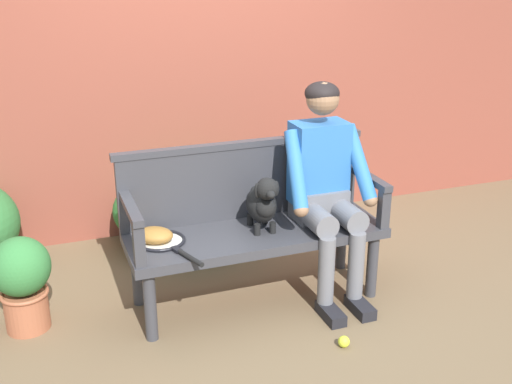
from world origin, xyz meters
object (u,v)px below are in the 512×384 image
object	(u,v)px
garden_bench	(256,240)
baseball_glove	(155,235)
potted_plant	(22,279)
person_seated	(324,182)
tennis_ball	(344,342)
dog_on_bench	(263,203)
tennis_racket	(163,242)

from	to	relation	value
garden_bench	baseball_glove	world-z (taller)	baseball_glove
garden_bench	potted_plant	distance (m)	1.38
person_seated	potted_plant	distance (m)	1.86
tennis_ball	potted_plant	world-z (taller)	potted_plant
dog_on_bench	tennis_racket	xyz separation A→B (m)	(-0.61, 0.03, -0.18)
dog_on_bench	baseball_glove	bearing A→B (deg)	174.24
potted_plant	person_seated	bearing A→B (deg)	-5.56
garden_bench	tennis_ball	size ratio (longest dim) A/B	23.84
garden_bench	tennis_ball	xyz separation A→B (m)	(0.28, -0.66, -0.38)
baseball_glove	potted_plant	world-z (taller)	potted_plant
person_seated	tennis_racket	xyz separation A→B (m)	(-1.01, 0.03, -0.26)
tennis_racket	baseball_glove	distance (m)	0.07
tennis_racket	baseball_glove	size ratio (longest dim) A/B	2.64
person_seated	potted_plant	bearing A→B (deg)	174.44
garden_bench	tennis_racket	size ratio (longest dim) A/B	2.71
baseball_glove	potted_plant	size ratio (longest dim) A/B	0.38
person_seated	dog_on_bench	world-z (taller)	person_seated
dog_on_bench	baseball_glove	xyz separation A→B (m)	(-0.65, 0.07, -0.14)
person_seated	baseball_glove	size ratio (longest dim) A/B	6.13
dog_on_bench	person_seated	bearing A→B (deg)	0.28
tennis_racket	potted_plant	distance (m)	0.82
garden_bench	tennis_racket	xyz separation A→B (m)	(-0.57, 0.01, 0.07)
tennis_racket	person_seated	bearing A→B (deg)	-1.64
garden_bench	baseball_glove	distance (m)	0.62
garden_bench	tennis_racket	bearing A→B (deg)	178.99
dog_on_bench	baseball_glove	size ratio (longest dim) A/B	1.70
garden_bench	baseball_glove	xyz separation A→B (m)	(-0.61, 0.04, 0.11)
dog_on_bench	tennis_ball	distance (m)	0.93
person_seated	potted_plant	size ratio (longest dim) A/B	2.35
dog_on_bench	tennis_ball	size ratio (longest dim) A/B	5.67
person_seated	tennis_ball	distance (m)	0.97
dog_on_bench	tennis_ball	world-z (taller)	dog_on_bench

